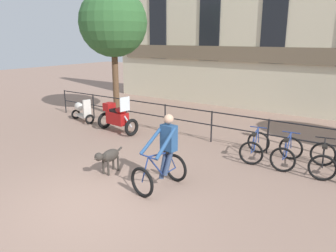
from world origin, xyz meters
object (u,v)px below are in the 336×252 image
parked_bicycle_near_lamp (255,147)px  parked_scooter (82,110)px  dog (108,156)px  parked_bicycle_mid_left (287,153)px  cyclist_with_bike (164,156)px  parked_motorcycle (117,117)px  parked_bicycle_mid_right (323,160)px

parked_bicycle_near_lamp → parked_scooter: (-7.42, 0.05, 0.10)m
dog → parked_bicycle_mid_left: (3.53, 3.16, -0.10)m
cyclist_with_bike → parked_motorcycle: bearing=153.4°
dog → parked_bicycle_mid_left: size_ratio=0.86×
cyclist_with_bike → parked_scooter: bearing=161.6°
parked_bicycle_mid_right → cyclist_with_bike: bearing=36.5°
parked_bicycle_near_lamp → parked_scooter: size_ratio=0.90×
dog → parked_scooter: size_ratio=0.74×
dog → parked_scooter: parked_scooter is taller
parked_bicycle_near_lamp → parked_bicycle_mid_right: (1.79, 0.00, -0.00)m
parked_bicycle_mid_left → dog: bearing=37.4°
parked_motorcycle → parked_bicycle_mid_left: (6.00, 0.28, -0.20)m
parked_scooter → cyclist_with_bike: bearing=-102.4°
parked_bicycle_mid_right → parked_motorcycle: bearing=-7.6°
parked_bicycle_mid_left → parked_scooter: 8.31m
parked_motorcycle → parked_bicycle_mid_right: (6.89, 0.28, -0.20)m
dog → parked_bicycle_mid_right: 5.43m
parked_motorcycle → parked_bicycle_mid_right: parked_motorcycle is taller
parked_bicycle_near_lamp → parked_scooter: 7.42m
cyclist_with_bike → parked_scooter: (-6.37, 3.02, -0.30)m
dog → parked_bicycle_mid_left: 4.74m
parked_bicycle_mid_left → parked_scooter: size_ratio=0.87×
dog → parked_bicycle_mid_left: parked_bicycle_mid_left is taller
cyclist_with_bike → parked_bicycle_mid_left: bearing=63.9°
parked_bicycle_mid_left → parked_bicycle_mid_right: 0.89m
cyclist_with_bike → parked_bicycle_mid_right: size_ratio=1.41×
cyclist_with_bike → parked_bicycle_near_lamp: size_ratio=1.41×
parked_bicycle_near_lamp → parked_bicycle_mid_left: bearing=170.3°
parked_bicycle_near_lamp → parked_bicycle_mid_left: same height
parked_bicycle_mid_left → parked_scooter: (-8.31, 0.05, 0.10)m
parked_bicycle_near_lamp → parked_bicycle_mid_left: (0.89, -0.00, -0.00)m
parked_bicycle_near_lamp → parked_bicycle_mid_right: 1.79m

